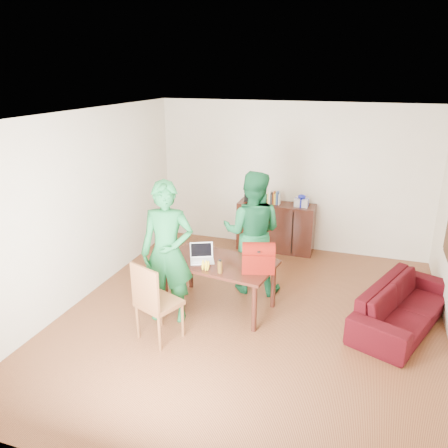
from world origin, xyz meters
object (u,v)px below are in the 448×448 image
(chair, at_px, (159,316))
(laptop, at_px, (202,259))
(red_bag, at_px, (258,260))
(person_far, at_px, (252,232))
(sofa, at_px, (404,305))
(bottle, at_px, (220,266))
(table, at_px, (219,267))
(person_near, at_px, (167,253))

(chair, distance_m, laptop, 1.02)
(chair, xyz_separation_m, red_bag, (1.05, 0.84, 0.56))
(person_far, bearing_deg, sofa, 166.79)
(bottle, bearing_deg, sofa, 16.37)
(person_far, bearing_deg, red_bag, 105.93)
(chair, distance_m, sofa, 3.19)
(table, distance_m, person_near, 0.80)
(bottle, bearing_deg, laptop, 143.92)
(chair, height_order, person_near, person_near)
(person_near, height_order, sofa, person_near)
(laptop, bearing_deg, sofa, -15.21)
(laptop, xyz_separation_m, red_bag, (0.80, -0.04, 0.11))
(person_near, bearing_deg, bottle, -1.43)
(person_near, relative_size, person_far, 1.03)
(chair, distance_m, person_far, 1.91)
(red_bag, distance_m, sofa, 2.01)
(sofa, bearing_deg, table, 120.70)
(person_far, distance_m, red_bag, 0.86)
(person_near, distance_m, sofa, 3.18)
(person_near, distance_m, red_bag, 1.19)
(red_bag, bearing_deg, chair, -157.03)
(table, distance_m, laptop, 0.27)
(bottle, bearing_deg, person_near, -168.31)
(table, bearing_deg, bottle, -61.46)
(person_far, bearing_deg, chair, 60.92)
(person_near, distance_m, bottle, 0.71)
(chair, bearing_deg, person_far, 87.19)
(table, height_order, bottle, bottle)
(chair, xyz_separation_m, person_near, (-0.08, 0.49, 0.65))
(chair, distance_m, person_near, 0.82)
(table, bearing_deg, red_bag, -3.53)
(chair, bearing_deg, bottle, 68.34)
(person_near, xyz_separation_m, laptop, (0.33, 0.39, -0.20))
(red_bag, bearing_deg, person_near, -178.40)
(person_far, distance_m, laptop, 0.93)
(table, relative_size, sofa, 0.85)
(laptop, distance_m, bottle, 0.44)
(person_far, xyz_separation_m, red_bag, (0.30, -0.80, -0.06))
(person_far, bearing_deg, laptop, 51.75)
(person_near, height_order, laptop, person_near)
(table, relative_size, person_far, 0.87)
(person_far, height_order, laptop, person_far)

